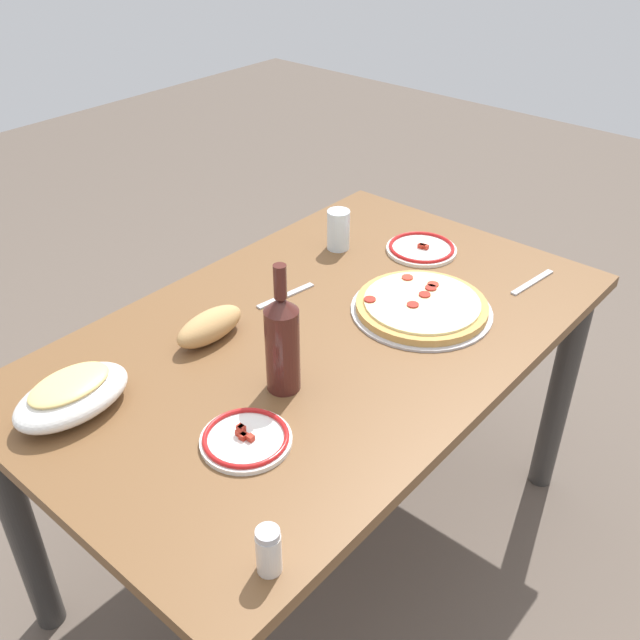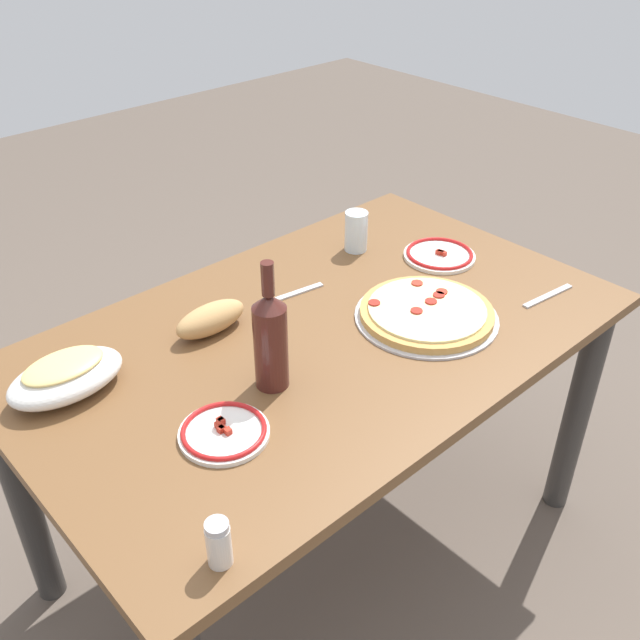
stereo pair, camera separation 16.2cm
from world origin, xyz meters
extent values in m
plane|color=brown|center=(0.00, 0.00, 0.00)|extent=(8.00, 8.00, 0.00)
cube|color=brown|center=(0.00, 0.00, 0.72)|extent=(1.40, 0.85, 0.03)
cylinder|color=#33302D|center=(0.64, -0.37, 0.35)|extent=(0.07, 0.07, 0.71)
cylinder|color=#33302D|center=(-0.64, 0.37, 0.35)|extent=(0.07, 0.07, 0.71)
cylinder|color=#33302D|center=(0.64, 0.37, 0.35)|extent=(0.07, 0.07, 0.71)
cylinder|color=#B7B7BC|center=(0.22, -0.13, 0.74)|extent=(0.34, 0.34, 0.01)
cylinder|color=tan|center=(0.22, -0.13, 0.75)|extent=(0.32, 0.32, 0.02)
cylinder|color=beige|center=(0.22, -0.13, 0.76)|extent=(0.28, 0.28, 0.01)
cylinder|color=maroon|center=(0.14, -0.03, 0.77)|extent=(0.03, 0.03, 0.00)
cylinder|color=maroon|center=(0.25, -0.12, 0.77)|extent=(0.03, 0.03, 0.00)
cylinder|color=#B22D1E|center=(0.29, -0.04, 0.77)|extent=(0.03, 0.03, 0.00)
cylinder|color=#B22D1E|center=(0.30, -0.11, 0.77)|extent=(0.03, 0.03, 0.00)
cylinder|color=maroon|center=(0.19, -0.13, 0.77)|extent=(0.03, 0.03, 0.00)
cylinder|color=maroon|center=(0.28, -0.11, 0.77)|extent=(0.03, 0.03, 0.00)
ellipsoid|color=white|center=(-0.53, 0.19, 0.77)|extent=(0.24, 0.15, 0.07)
ellipsoid|color=#AD2819|center=(-0.53, 0.19, 0.78)|extent=(0.20, 0.12, 0.03)
ellipsoid|color=#EACC75|center=(-0.53, 0.19, 0.80)|extent=(0.17, 0.10, 0.02)
cylinder|color=#471E19|center=(-0.20, -0.08, 0.83)|extent=(0.07, 0.07, 0.19)
cone|color=#471E19|center=(-0.20, -0.08, 0.94)|extent=(0.07, 0.07, 0.03)
cylinder|color=#471E19|center=(-0.20, -0.08, 0.99)|extent=(0.03, 0.03, 0.07)
cylinder|color=silver|center=(0.34, 0.23, 0.79)|extent=(0.06, 0.06, 0.11)
cylinder|color=white|center=(-0.37, -0.14, 0.74)|extent=(0.17, 0.17, 0.01)
torus|color=red|center=(-0.37, -0.14, 0.75)|extent=(0.16, 0.16, 0.01)
cube|color=#AD2819|center=(-0.37, -0.13, 0.75)|extent=(0.01, 0.01, 0.01)
cube|color=#AD2819|center=(-0.37, -0.13, 0.75)|extent=(0.01, 0.01, 0.01)
cube|color=#AD2819|center=(-0.37, -0.12, 0.75)|extent=(0.01, 0.01, 0.01)
cube|color=#AD2819|center=(-0.36, -0.11, 0.75)|extent=(0.01, 0.01, 0.01)
cube|color=#AD2819|center=(-0.37, -0.15, 0.75)|extent=(0.01, 0.01, 0.01)
cube|color=#AD2819|center=(-0.36, -0.12, 0.75)|extent=(0.01, 0.01, 0.01)
cylinder|color=white|center=(0.48, 0.04, 0.74)|extent=(0.19, 0.19, 0.01)
torus|color=red|center=(0.48, 0.04, 0.75)|extent=(0.18, 0.18, 0.01)
cube|color=#AD2819|center=(0.48, 0.04, 0.75)|extent=(0.01, 0.01, 0.01)
cube|color=#AD2819|center=(0.48, 0.03, 0.75)|extent=(0.01, 0.01, 0.01)
cube|color=#AD2819|center=(0.48, 0.04, 0.75)|extent=(0.01, 0.01, 0.01)
cube|color=#AD2819|center=(0.48, 0.04, 0.75)|extent=(0.01, 0.01, 0.01)
ellipsoid|color=tan|center=(-0.19, 0.17, 0.77)|extent=(0.18, 0.08, 0.07)
cylinder|color=silver|center=(-0.54, -0.36, 0.77)|extent=(0.04, 0.04, 0.07)
cylinder|color=#B7B7BC|center=(-0.54, -0.36, 0.82)|extent=(0.04, 0.04, 0.01)
cube|color=#B7B7BC|center=(0.52, -0.27, 0.74)|extent=(0.17, 0.03, 0.00)
cube|color=#B7B7BC|center=(0.06, 0.16, 0.74)|extent=(0.17, 0.04, 0.00)
camera|label=1|loc=(-1.02, -0.88, 1.66)|focal=39.93mm
camera|label=2|loc=(-0.91, -1.00, 1.66)|focal=39.93mm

